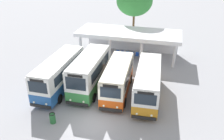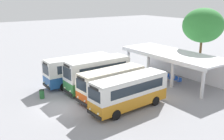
% 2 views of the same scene
% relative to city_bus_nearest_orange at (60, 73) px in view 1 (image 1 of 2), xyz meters
% --- Properties ---
extents(ground_plane, '(180.00, 180.00, 0.00)m').
position_rel_city_bus_nearest_orange_xyz_m(ground_plane, '(5.11, -4.38, -1.81)').
color(ground_plane, '#939399').
extents(city_bus_nearest_orange, '(2.30, 8.11, 3.28)m').
position_rel_city_bus_nearest_orange_xyz_m(city_bus_nearest_orange, '(0.00, 0.00, 0.00)').
color(city_bus_nearest_orange, black).
rests_on(city_bus_nearest_orange, ground).
extents(city_bus_second_in_row, '(2.45, 7.40, 3.54)m').
position_rel_city_bus_nearest_orange_xyz_m(city_bus_second_in_row, '(2.90, 0.78, 0.13)').
color(city_bus_second_in_row, black).
rests_on(city_bus_second_in_row, ground).
extents(city_bus_middle_cream, '(2.58, 7.32, 3.03)m').
position_rel_city_bus_nearest_orange_xyz_m(city_bus_middle_cream, '(5.81, 0.65, -0.13)').
color(city_bus_middle_cream, black).
rests_on(city_bus_middle_cream, ground).
extents(city_bus_fourth_amber, '(2.60, 7.91, 3.08)m').
position_rel_city_bus_nearest_orange_xyz_m(city_bus_fourth_amber, '(8.71, 0.60, -0.10)').
color(city_bus_fourth_amber, black).
rests_on(city_bus_fourth_amber, ground).
extents(terminal_canopy, '(13.32, 5.10, 3.40)m').
position_rel_city_bus_nearest_orange_xyz_m(terminal_canopy, '(4.93, 10.73, 0.78)').
color(terminal_canopy, silver).
rests_on(terminal_canopy, ground).
extents(waiting_chair_end_by_column, '(0.46, 0.46, 0.86)m').
position_rel_city_bus_nearest_orange_xyz_m(waiting_chair_end_by_column, '(3.61, 9.60, -1.29)').
color(waiting_chair_end_by_column, slate).
rests_on(waiting_chair_end_by_column, ground).
extents(waiting_chair_second_from_end, '(0.46, 0.46, 0.86)m').
position_rel_city_bus_nearest_orange_xyz_m(waiting_chair_second_from_end, '(4.27, 9.53, -1.29)').
color(waiting_chair_second_from_end, slate).
rests_on(waiting_chair_second_from_end, ground).
extents(waiting_chair_middle_seat, '(0.46, 0.46, 0.86)m').
position_rel_city_bus_nearest_orange_xyz_m(waiting_chair_middle_seat, '(4.93, 9.54, -1.29)').
color(waiting_chair_middle_seat, slate).
rests_on(waiting_chair_middle_seat, ground).
extents(waiting_chair_fourth_seat, '(0.46, 0.46, 0.86)m').
position_rel_city_bus_nearest_orange_xyz_m(waiting_chair_fourth_seat, '(5.58, 9.47, -1.29)').
color(waiting_chair_fourth_seat, slate).
rests_on(waiting_chair_fourth_seat, ground).
extents(waiting_chair_fifth_seat, '(0.46, 0.46, 0.86)m').
position_rel_city_bus_nearest_orange_xyz_m(waiting_chair_fifth_seat, '(6.24, 9.57, -1.29)').
color(waiting_chair_fifth_seat, slate).
rests_on(waiting_chair_fifth_seat, ground).
extents(waiting_chair_far_end_seat, '(0.46, 0.46, 0.86)m').
position_rel_city_bus_nearest_orange_xyz_m(waiting_chair_far_end_seat, '(6.90, 9.48, -1.29)').
color(waiting_chair_far_end_seat, slate).
rests_on(waiting_chair_far_end_seat, ground).
extents(roadside_tree_behind_canopy, '(5.33, 5.33, 8.52)m').
position_rel_city_bus_nearest_orange_xyz_m(roadside_tree_behind_canopy, '(4.47, 16.21, 4.43)').
color(roadside_tree_behind_canopy, brown).
rests_on(roadside_tree_behind_canopy, ground).
extents(litter_bin_apron, '(0.49, 0.49, 0.90)m').
position_rel_city_bus_nearest_orange_xyz_m(litter_bin_apron, '(1.78, -5.15, -1.36)').
color(litter_bin_apron, '#266633').
rests_on(litter_bin_apron, ground).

